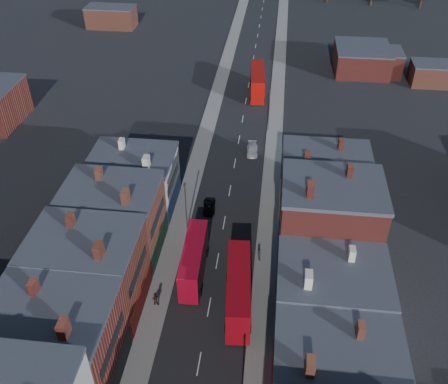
% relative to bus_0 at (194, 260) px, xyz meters
% --- Properties ---
extents(pavement_west, '(3.00, 200.00, 0.12)m').
position_rel_bus_0_xyz_m(pavement_west, '(-3.82, 28.70, -2.50)').
color(pavement_west, gray).
rests_on(pavement_west, ground).
extents(pavement_east, '(3.00, 200.00, 0.12)m').
position_rel_bus_0_xyz_m(pavement_east, '(9.18, 28.70, -2.50)').
color(pavement_east, gray).
rests_on(pavement_east, ground).
extents(terrace_west, '(12.00, 80.00, 12.77)m').
position_rel_bus_0_xyz_m(terrace_west, '(-11.32, -21.30, 3.83)').
color(terrace_west, maroon).
rests_on(terrace_west, ground).
extents(lamp_post_2, '(0.25, 0.70, 8.12)m').
position_rel_bus_0_xyz_m(lamp_post_2, '(-2.52, 8.70, 2.15)').
color(lamp_post_2, slate).
rests_on(lamp_post_2, ground).
extents(lamp_post_3, '(0.25, 0.70, 8.12)m').
position_rel_bus_0_xyz_m(lamp_post_3, '(7.88, 38.70, 2.15)').
color(lamp_post_3, slate).
rests_on(lamp_post_3, ground).
extents(bus_0, '(3.03, 11.04, 4.74)m').
position_rel_bus_0_xyz_m(bus_0, '(0.00, 0.00, 0.00)').
color(bus_0, '#A90920').
rests_on(bus_0, ground).
extents(bus_1, '(3.81, 12.35, 5.25)m').
position_rel_bus_0_xyz_m(bus_1, '(6.18, -4.64, 0.28)').
color(bus_1, '#AA0915').
rests_on(bus_1, ground).
extents(bus_2, '(3.82, 12.60, 5.36)m').
position_rel_bus_0_xyz_m(bus_2, '(4.79, 54.37, 0.34)').
color(bus_2, '#9B0C06').
rests_on(bus_2, ground).
extents(car_2, '(2.13, 3.99, 1.07)m').
position_rel_bus_0_xyz_m(car_2, '(0.03, 13.44, -2.02)').
color(car_2, black).
rests_on(car_2, ground).
extents(car_3, '(2.13, 4.64, 1.31)m').
position_rel_bus_0_xyz_m(car_3, '(5.43, 30.44, -1.90)').
color(car_3, white).
rests_on(car_3, ground).
extents(ped_1, '(0.94, 0.56, 1.85)m').
position_rel_bus_0_xyz_m(ped_1, '(-3.87, -5.64, -1.51)').
color(ped_1, '#381D16').
rests_on(ped_1, pavement_west).
extents(ped_3, '(0.78, 1.14, 1.77)m').
position_rel_bus_0_xyz_m(ped_3, '(8.26, 3.42, -1.55)').
color(ped_3, '#635B55').
rests_on(ped_3, pavement_east).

